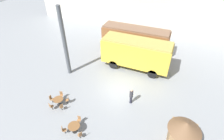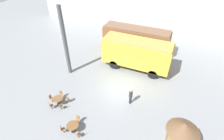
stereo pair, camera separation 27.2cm
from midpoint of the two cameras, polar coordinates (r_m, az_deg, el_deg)
ground_plane at (r=18.86m, az=1.76°, el=-6.43°), size 80.00×80.00×0.00m
backdrop_wall at (r=29.99m, az=13.44°, el=19.59°), size 44.00×0.15×9.00m
passenger_coach_wooden at (r=24.56m, az=7.20°, el=10.37°), size 9.06×2.41×3.54m
passenger_coach_vintage at (r=20.95m, az=7.53°, el=5.78°), size 8.06×2.67×3.77m
cafe_table_near at (r=17.71m, az=-17.56°, el=-9.39°), size 0.95×0.95×0.76m
cafe_table_mid at (r=15.36m, az=-12.82°, el=-17.65°), size 0.99×0.99×0.77m
cafe_chair_0 at (r=17.54m, az=-19.75°, el=-11.07°), size 0.37×0.39×0.87m
cafe_chair_1 at (r=17.19m, az=-16.62°, el=-11.44°), size 0.40×0.40×0.87m
cafe_chair_2 at (r=17.69m, az=-14.75°, el=-9.28°), size 0.40×0.40×0.87m
cafe_chair_3 at (r=18.33m, az=-16.67°, el=-7.74°), size 0.37×0.39×0.87m
cafe_chair_4 at (r=18.24m, az=-19.64°, el=-8.79°), size 0.36×0.36×0.87m
cafe_chair_5 at (r=15.88m, az=-11.23°, el=-15.56°), size 0.36×0.36×0.87m
cafe_chair_6 at (r=15.56m, az=-16.09°, el=-18.22°), size 0.40×0.40×0.87m
cafe_chair_7 at (r=14.99m, az=-10.91°, el=-20.05°), size 0.40×0.38×0.87m
visitor_person at (r=16.94m, az=5.83°, el=-8.35°), size 0.34×0.34×1.75m
ticket_kiosk at (r=14.28m, az=21.53°, el=-18.95°), size 2.34×2.34×3.00m
support_pillar at (r=19.69m, az=-15.60°, el=8.49°), size 0.44×0.44×8.00m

